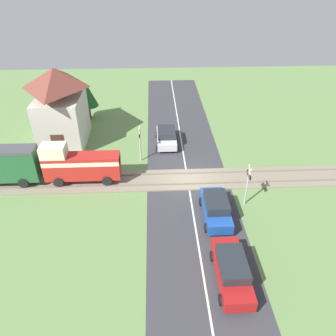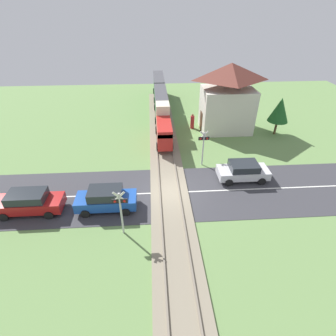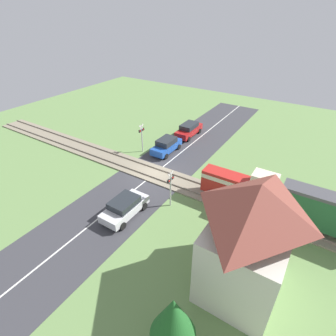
# 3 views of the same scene
# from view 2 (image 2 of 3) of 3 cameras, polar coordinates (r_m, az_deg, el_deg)

# --- Properties ---
(ground_plane) EXTENTS (60.00, 60.00, 0.00)m
(ground_plane) POSITION_cam_2_polar(r_m,az_deg,el_deg) (19.71, 0.29, -5.40)
(ground_plane) COLOR #66894C
(road_surface) EXTENTS (48.00, 6.40, 0.02)m
(road_surface) POSITION_cam_2_polar(r_m,az_deg,el_deg) (19.70, 0.29, -5.38)
(road_surface) COLOR #38383D
(road_surface) RESTS_ON ground_plane
(track_bed) EXTENTS (2.80, 48.00, 0.24)m
(track_bed) POSITION_cam_2_polar(r_m,az_deg,el_deg) (19.67, 0.29, -5.25)
(track_bed) COLOR gray
(track_bed) RESTS_ON ground_plane
(train) EXTENTS (1.58, 19.83, 3.18)m
(train) POSITION_cam_2_polar(r_m,az_deg,el_deg) (32.41, -1.61, 14.33)
(train) COLOR red
(train) RESTS_ON track_bed
(car_near_crossing) EXTENTS (4.07, 1.80, 1.62)m
(car_near_crossing) POSITION_cam_2_polar(r_m,az_deg,el_deg) (18.33, -13.33, -6.55)
(car_near_crossing) COLOR #1E4CA8
(car_near_crossing) RESTS_ON ground_plane
(car_far_side) EXTENTS (3.98, 1.92, 1.48)m
(car_far_side) POSITION_cam_2_polar(r_m,az_deg,el_deg) (21.57, 16.01, -0.57)
(car_far_side) COLOR silver
(car_far_side) RESTS_ON ground_plane
(car_behind_queue) EXTENTS (4.43, 1.78, 1.60)m
(car_behind_queue) POSITION_cam_2_polar(r_m,az_deg,el_deg) (19.90, -28.06, -6.56)
(car_behind_queue) COLOR #A81919
(car_behind_queue) RESTS_ON ground_plane
(crossing_signal_west_approach) EXTENTS (0.90, 0.18, 3.21)m
(crossing_signal_west_approach) POSITION_cam_2_polar(r_m,az_deg,el_deg) (15.59, -10.30, -8.45)
(crossing_signal_west_approach) COLOR #B7B7B7
(crossing_signal_west_approach) RESTS_ON ground_plane
(crossing_signal_east_approach) EXTENTS (0.90, 0.18, 3.21)m
(crossing_signal_east_approach) POSITION_cam_2_polar(r_m,az_deg,el_deg) (22.13, 7.72, 5.26)
(crossing_signal_east_approach) COLOR #B7B7B7
(crossing_signal_east_approach) RESTS_ON ground_plane
(station_building) EXTENTS (5.67, 4.20, 7.02)m
(station_building) POSITION_cam_2_polar(r_m,az_deg,el_deg) (28.88, 12.86, 14.43)
(station_building) COLOR beige
(station_building) RESTS_ON ground_plane
(pedestrian_by_station) EXTENTS (0.42, 0.42, 1.69)m
(pedestrian_by_station) POSITION_cam_2_polar(r_m,az_deg,el_deg) (29.57, 5.32, 10.00)
(pedestrian_by_station) COLOR #B2282D
(pedestrian_by_station) RESTS_ON ground_plane
(tree_by_station) EXTENTS (2.06, 2.06, 3.94)m
(tree_by_station) POSITION_cam_2_polar(r_m,az_deg,el_deg) (29.66, 23.17, 11.56)
(tree_by_station) COLOR brown
(tree_by_station) RESTS_ON ground_plane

